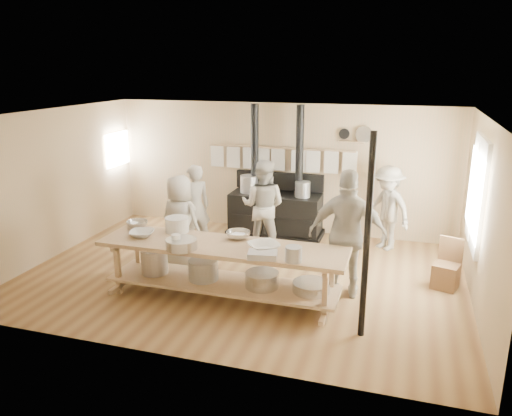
# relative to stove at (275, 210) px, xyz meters

# --- Properties ---
(ground) EXTENTS (7.00, 7.00, 0.00)m
(ground) POSITION_rel_stove_xyz_m (0.01, -2.12, -0.52)
(ground) COLOR brown
(ground) RESTS_ON ground
(room_shell) EXTENTS (7.00, 7.00, 7.00)m
(room_shell) POSITION_rel_stove_xyz_m (0.01, -2.12, 1.10)
(room_shell) COLOR tan
(room_shell) RESTS_ON ground
(window_right) EXTENTS (0.09, 1.50, 1.65)m
(window_right) POSITION_rel_stove_xyz_m (3.48, -1.52, 0.98)
(window_right) COLOR beige
(window_right) RESTS_ON ground
(left_opening) EXTENTS (0.00, 0.90, 0.90)m
(left_opening) POSITION_rel_stove_xyz_m (-3.44, -0.12, 1.08)
(left_opening) COLOR white
(left_opening) RESTS_ON ground
(stove) EXTENTS (1.90, 0.75, 2.60)m
(stove) POSITION_rel_stove_xyz_m (0.00, 0.00, 0.00)
(stove) COLOR black
(stove) RESTS_ON ground
(towel_rail) EXTENTS (3.00, 0.04, 0.47)m
(towel_rail) POSITION_rel_stove_xyz_m (0.01, 0.28, 1.03)
(towel_rail) COLOR #9F7C5B
(towel_rail) RESTS_ON ground
(back_wall_shelf) EXTENTS (0.63, 0.14, 0.32)m
(back_wall_shelf) POSITION_rel_stove_xyz_m (1.47, 0.32, 1.48)
(back_wall_shelf) COLOR #9F7C5B
(back_wall_shelf) RESTS_ON ground
(prep_table) EXTENTS (3.60, 0.90, 0.85)m
(prep_table) POSITION_rel_stove_xyz_m (-0.00, -3.02, -0.00)
(prep_table) COLOR #9F7C5B
(prep_table) RESTS_ON ground
(support_post) EXTENTS (0.08, 0.08, 2.60)m
(support_post) POSITION_rel_stove_xyz_m (2.06, -3.47, 0.78)
(support_post) COLOR black
(support_post) RESTS_ON ground
(cook_far_left) EXTENTS (0.69, 0.68, 1.59)m
(cook_far_left) POSITION_rel_stove_xyz_m (-1.22, -1.19, 0.28)
(cook_far_left) COLOR #A19B8E
(cook_far_left) RESTS_ON ground
(cook_left) EXTENTS (0.83, 0.65, 1.71)m
(cook_left) POSITION_rel_stove_xyz_m (0.01, -0.92, 0.33)
(cook_left) COLOR #A19B8E
(cook_left) RESTS_ON ground
(cook_center) EXTENTS (0.86, 0.65, 1.58)m
(cook_center) POSITION_rel_stove_xyz_m (-1.12, -2.02, 0.27)
(cook_center) COLOR #A19B8E
(cook_center) RESTS_ON ground
(cook_right) EXTENTS (1.15, 0.54, 1.92)m
(cook_right) POSITION_rel_stove_xyz_m (1.71, -2.38, 0.44)
(cook_right) COLOR #A19B8E
(cook_right) RESTS_ON ground
(cook_by_window) EXTENTS (1.16, 1.10, 1.58)m
(cook_by_window) POSITION_rel_stove_xyz_m (2.17, -0.17, 0.27)
(cook_by_window) COLOR #A19B8E
(cook_by_window) RESTS_ON ground
(chair) EXTENTS (0.45, 0.45, 0.78)m
(chair) POSITION_rel_stove_xyz_m (3.16, -1.65, -0.29)
(chair) COLOR brown
(chair) RESTS_ON ground
(bowl_white_a) EXTENTS (0.44, 0.44, 0.09)m
(bowl_white_a) POSITION_rel_stove_xyz_m (-1.26, -3.05, 0.37)
(bowl_white_a) COLOR white
(bowl_white_a) RESTS_ON prep_table
(bowl_steel_a) EXTENTS (0.45, 0.45, 0.10)m
(bowl_steel_a) POSITION_rel_stove_xyz_m (-1.54, -2.69, 0.38)
(bowl_steel_a) COLOR silver
(bowl_steel_a) RESTS_ON prep_table
(bowl_white_b) EXTENTS (0.60, 0.60, 0.10)m
(bowl_white_b) POSITION_rel_stove_xyz_m (0.65, -3.07, 0.38)
(bowl_white_b) COLOR white
(bowl_white_b) RESTS_ON prep_table
(bowl_steel_b) EXTENTS (0.37, 0.37, 0.11)m
(bowl_steel_b) POSITION_rel_stove_xyz_m (0.15, -2.72, 0.38)
(bowl_steel_b) COLOR silver
(bowl_steel_b) RESTS_ON prep_table
(roasting_pan) EXTENTS (0.43, 0.32, 0.09)m
(roasting_pan) POSITION_rel_stove_xyz_m (0.71, -3.35, 0.37)
(roasting_pan) COLOR #B2B2B7
(roasting_pan) RESTS_ON prep_table
(mixing_bowl_large) EXTENTS (0.53, 0.53, 0.14)m
(mixing_bowl_large) POSITION_rel_stove_xyz_m (-0.47, -3.35, 0.40)
(mixing_bowl_large) COLOR silver
(mixing_bowl_large) RESTS_ON prep_table
(bucket_galv) EXTENTS (0.28, 0.28, 0.20)m
(bucket_galv) POSITION_rel_stove_xyz_m (1.13, -3.35, 0.43)
(bucket_galv) COLOR gray
(bucket_galv) RESTS_ON prep_table
(deep_bowl_enamel) EXTENTS (0.43, 0.43, 0.23)m
(deep_bowl_enamel) POSITION_rel_stove_xyz_m (-0.85, -2.69, 0.44)
(deep_bowl_enamel) COLOR white
(deep_bowl_enamel) RESTS_ON prep_table
(pitcher) EXTENTS (0.15, 0.15, 0.20)m
(pitcher) POSITION_rel_stove_xyz_m (-0.55, -3.35, 0.43)
(pitcher) COLOR white
(pitcher) RESTS_ON prep_table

